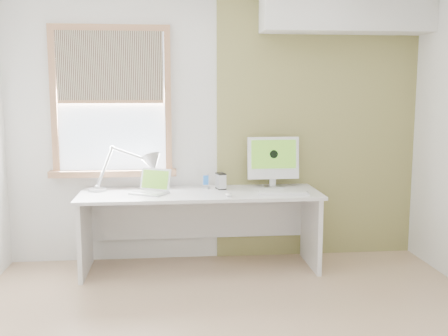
{
  "coord_description": "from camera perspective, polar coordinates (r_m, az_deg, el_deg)",
  "views": [
    {
      "loc": [
        -0.44,
        -3.35,
        1.65
      ],
      "look_at": [
        0.0,
        1.05,
        1.0
      ],
      "focal_mm": 42.14,
      "sensor_mm": 36.0,
      "label": 1
    }
  ],
  "objects": [
    {
      "name": "mouse",
      "position": [
        4.63,
        0.51,
        -2.91
      ],
      "size": [
        0.06,
        0.11,
        0.03
      ],
      "primitive_type": "ellipsoid",
      "rotation": [
        0.0,
        0.0,
        0.01
      ],
      "color": "white",
      "rests_on": "desk"
    },
    {
      "name": "external_drive",
      "position": [
        4.97,
        -0.35,
        -1.43
      ],
      "size": [
        0.1,
        0.13,
        0.15
      ],
      "color": "silver",
      "rests_on": "desk"
    },
    {
      "name": "accent_wall",
      "position": [
        5.3,
        10.08,
        4.44
      ],
      "size": [
        2.0,
        0.02,
        2.6
      ],
      "primitive_type": "cube",
      "color": "olive",
      "rests_on": "room"
    },
    {
      "name": "imac",
      "position": [
        5.07,
        5.35,
        0.97
      ],
      "size": [
        0.49,
        0.16,
        0.49
      ],
      "color": "silver",
      "rests_on": "desk"
    },
    {
      "name": "room",
      "position": [
        3.4,
        1.78,
        2.46
      ],
      "size": [
        4.04,
        3.54,
        2.64
      ],
      "color": "tan",
      "rests_on": "ground"
    },
    {
      "name": "window",
      "position": [
        5.1,
        -12.11,
        6.99
      ],
      "size": [
        1.2,
        0.14,
        1.42
      ],
      "color": "#AD7954",
      "rests_on": "room"
    },
    {
      "name": "keyboard",
      "position": [
        4.76,
        6.44,
        -2.72
      ],
      "size": [
        0.47,
        0.18,
        0.02
      ],
      "color": "white",
      "rests_on": "desk"
    },
    {
      "name": "laptop",
      "position": [
        4.82,
        -7.84,
        -2.08
      ],
      "size": [
        0.39,
        0.37,
        0.22
      ],
      "color": "silver",
      "rests_on": "desk"
    },
    {
      "name": "phone_dock",
      "position": [
        4.99,
        -2.0,
        -1.8
      ],
      "size": [
        0.08,
        0.08,
        0.14
      ],
      "color": "silver",
      "rests_on": "desk"
    },
    {
      "name": "desk_lamp",
      "position": [
        4.97,
        -8.89,
        0.16
      ],
      "size": [
        0.75,
        0.3,
        0.42
      ],
      "color": "silver",
      "rests_on": "desk"
    },
    {
      "name": "desk",
      "position": [
        4.93,
        -2.64,
        -4.73
      ],
      "size": [
        2.2,
        0.7,
        0.73
      ],
      "color": "silver",
      "rests_on": "room"
    },
    {
      "name": "soffit",
      "position": [
        5.24,
        13.12,
        16.37
      ],
      "size": [
        1.6,
        0.4,
        0.42
      ],
      "primitive_type": "cube",
      "color": "white",
      "rests_on": "room"
    }
  ]
}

